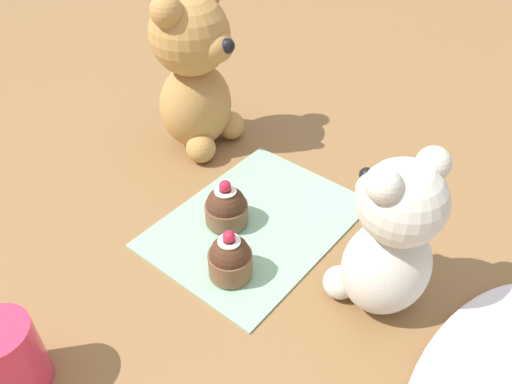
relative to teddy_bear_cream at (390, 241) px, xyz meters
name	(u,v)px	position (x,y,z in m)	size (l,w,h in m)	color
ground_plane	(256,224)	(-0.01, -0.18, -0.09)	(4.00, 4.00, 0.00)	olive
knitted_placemat	(256,222)	(-0.01, -0.18, -0.09)	(0.27, 0.20, 0.01)	#8EBC99
teddy_bear_cream	(390,241)	(0.00, 0.00, 0.00)	(0.12, 0.12, 0.20)	beige
teddy_bear_tan	(195,73)	(-0.10, -0.37, 0.03)	(0.13, 0.13, 0.25)	#B78447
cupcake_near_cream_bear	(230,258)	(0.08, -0.15, -0.06)	(0.05, 0.05, 0.07)	brown
cupcake_near_tan_bear	(226,207)	(0.02, -0.21, -0.07)	(0.06, 0.06, 0.07)	brown
juice_glass	(9,357)	(0.31, -0.22, -0.05)	(0.06, 0.06, 0.08)	#DB3356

